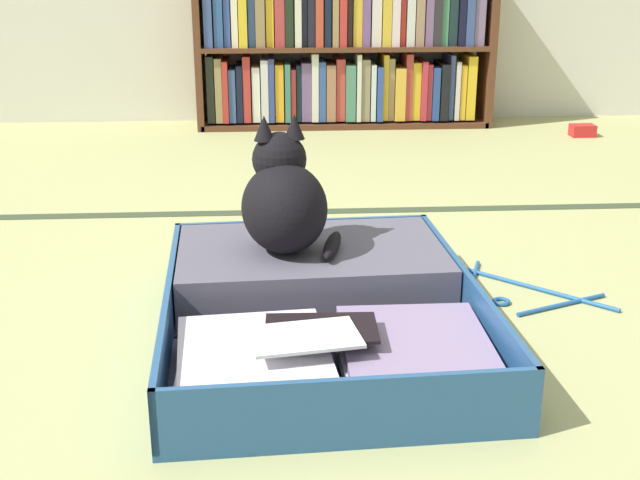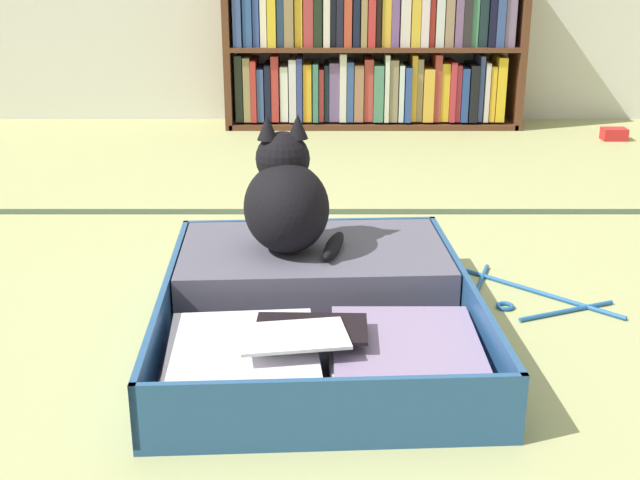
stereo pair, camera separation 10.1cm
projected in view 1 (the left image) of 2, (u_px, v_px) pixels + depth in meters
The scene contains 7 objects.
ground_plane at pixel (306, 360), 1.59m from camera, with size 10.00×10.00×0.00m, color tan.
tatami_border at pixel (292, 212), 2.49m from camera, with size 4.80×0.05×0.00m.
bookshelf at pixel (343, 51), 3.62m from camera, with size 1.30×0.25×0.70m.
open_suitcase at pixel (318, 302), 1.72m from camera, with size 0.66×0.84×0.13m.
black_cat at pixel (284, 201), 1.78m from camera, with size 0.25×0.25×0.29m.
clothes_hanger at pixel (518, 291), 1.90m from camera, with size 0.33×0.32×0.01m.
small_red_pouch at pixel (582, 130), 3.49m from camera, with size 0.10×0.07×0.05m.
Camera 1 is at (-0.06, -1.42, 0.75)m, focal length 46.05 mm.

